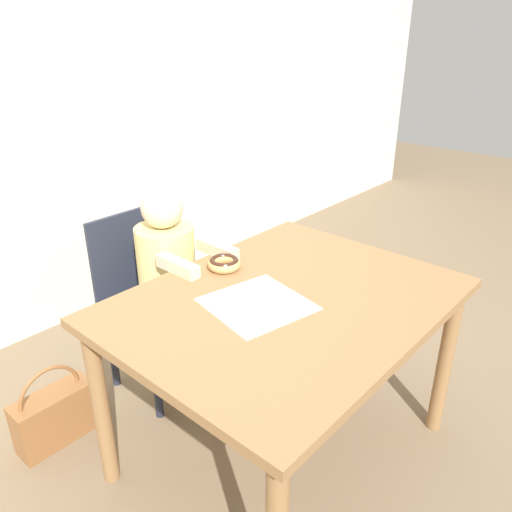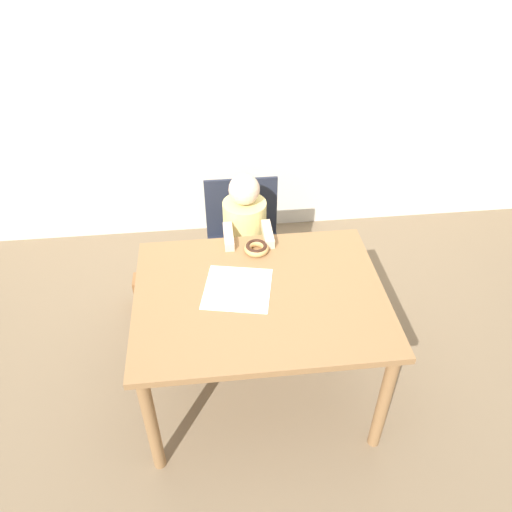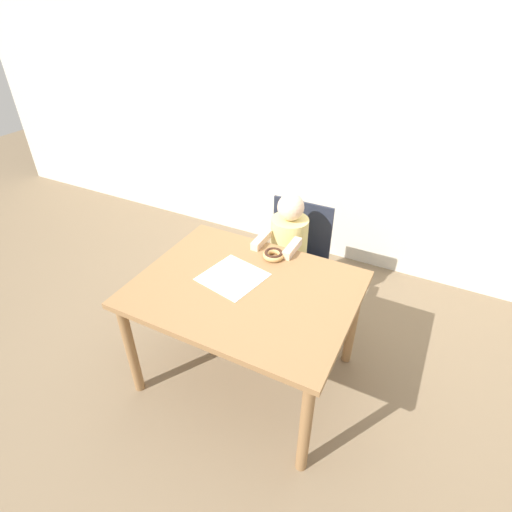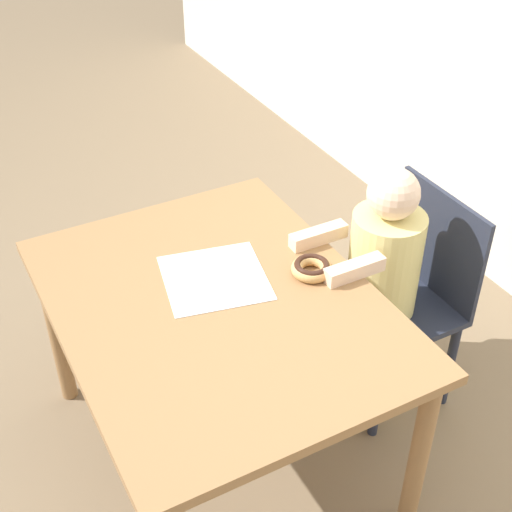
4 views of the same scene
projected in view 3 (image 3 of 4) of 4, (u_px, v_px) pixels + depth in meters
The scene contains 8 objects.
ground_plane at pixel (247, 373), 2.62m from camera, with size 12.00×12.00×0.00m, color #7A664C.
wall_back at pixel (343, 118), 3.11m from camera, with size 8.00×0.05×2.50m.
dining_table at pixel (245, 299), 2.26m from camera, with size 1.21×0.94×0.72m.
chair at pixel (294, 257), 2.94m from camera, with size 0.45×0.40×0.84m.
child_figure at pixel (288, 259), 2.82m from camera, with size 0.27×0.44×1.00m.
donut at pixel (274, 254), 2.44m from camera, with size 0.13×0.13×0.04m.
napkin at pixel (233, 277), 2.29m from camera, with size 0.38×0.38×0.00m.
handbag at pixel (228, 272), 3.32m from camera, with size 0.33×0.13×0.36m.
Camera 3 is at (0.84, -1.51, 2.11)m, focal length 28.00 mm.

